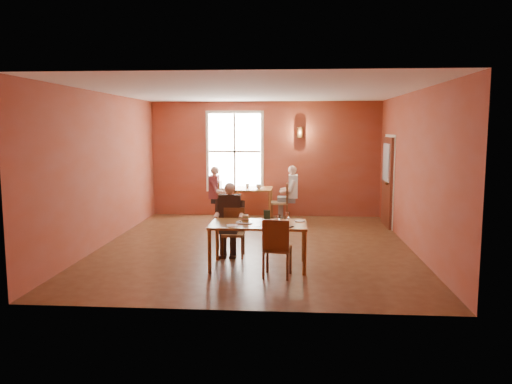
# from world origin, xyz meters

# --- Properties ---
(ground) EXTENTS (6.00, 7.00, 0.01)m
(ground) POSITION_xyz_m (0.00, 0.00, 0.00)
(ground) COLOR brown
(ground) RESTS_ON ground
(wall_back) EXTENTS (6.00, 0.04, 3.00)m
(wall_back) POSITION_xyz_m (0.00, 3.50, 1.50)
(wall_back) COLOR brown
(wall_back) RESTS_ON ground
(wall_front) EXTENTS (6.00, 0.04, 3.00)m
(wall_front) POSITION_xyz_m (0.00, -3.50, 1.50)
(wall_front) COLOR brown
(wall_front) RESTS_ON ground
(wall_left) EXTENTS (0.04, 7.00, 3.00)m
(wall_left) POSITION_xyz_m (-3.00, 0.00, 1.50)
(wall_left) COLOR brown
(wall_left) RESTS_ON ground
(wall_right) EXTENTS (0.04, 7.00, 3.00)m
(wall_right) POSITION_xyz_m (3.00, 0.00, 1.50)
(wall_right) COLOR brown
(wall_right) RESTS_ON ground
(ceiling) EXTENTS (6.00, 7.00, 0.04)m
(ceiling) POSITION_xyz_m (0.00, 0.00, 3.00)
(ceiling) COLOR white
(ceiling) RESTS_ON wall_back
(window) EXTENTS (1.36, 0.10, 1.96)m
(window) POSITION_xyz_m (-0.80, 3.45, 1.70)
(window) COLOR white
(window) RESTS_ON wall_back
(door) EXTENTS (0.12, 1.04, 2.10)m
(door) POSITION_xyz_m (2.94, 2.30, 1.05)
(door) COLOR maroon
(door) RESTS_ON ground
(wall_sconce) EXTENTS (0.16, 0.16, 0.28)m
(wall_sconce) POSITION_xyz_m (0.90, 3.40, 2.20)
(wall_sconce) COLOR brown
(wall_sconce) RESTS_ON wall_back
(main_table) EXTENTS (1.59, 0.89, 0.75)m
(main_table) POSITION_xyz_m (0.17, -1.48, 0.37)
(main_table) COLOR brown
(main_table) RESTS_ON ground
(chair_diner_main) EXTENTS (0.38, 0.38, 0.87)m
(chair_diner_main) POSITION_xyz_m (-0.33, -0.83, 0.44)
(chair_diner_main) COLOR #3F220C
(chair_diner_main) RESTS_ON ground
(diner_main) EXTENTS (0.51, 0.51, 1.27)m
(diner_main) POSITION_xyz_m (-0.33, -0.86, 0.64)
(diner_main) COLOR black
(diner_main) RESTS_ON ground
(chair_empty) EXTENTS (0.46, 0.46, 0.93)m
(chair_empty) POSITION_xyz_m (0.49, -1.99, 0.46)
(chair_empty) COLOR brown
(chair_empty) RESTS_ON ground
(plate_food) EXTENTS (0.37, 0.37, 0.04)m
(plate_food) POSITION_xyz_m (-0.07, -1.50, 0.76)
(plate_food) COLOR silver
(plate_food) RESTS_ON main_table
(sandwich) EXTENTS (0.11, 0.10, 0.11)m
(sandwich) POSITION_xyz_m (-0.05, -1.43, 0.80)
(sandwich) COLOR tan
(sandwich) RESTS_ON main_table
(goblet_a) EXTENTS (0.10, 0.10, 0.19)m
(goblet_a) POSITION_xyz_m (0.64, -1.38, 0.84)
(goblet_a) COLOR white
(goblet_a) RESTS_ON main_table
(goblet_c) EXTENTS (0.08, 0.08, 0.19)m
(goblet_c) POSITION_xyz_m (0.50, -1.65, 0.84)
(goblet_c) COLOR silver
(goblet_c) RESTS_ON main_table
(menu_stand) EXTENTS (0.12, 0.07, 0.18)m
(menu_stand) POSITION_xyz_m (0.29, -1.23, 0.84)
(menu_stand) COLOR #253C2D
(menu_stand) RESTS_ON main_table
(knife) EXTENTS (0.19, 0.04, 0.00)m
(knife) POSITION_xyz_m (0.10, -1.74, 0.75)
(knife) COLOR silver
(knife) RESTS_ON main_table
(napkin) EXTENTS (0.20, 0.20, 0.01)m
(napkin) POSITION_xyz_m (-0.25, -1.71, 0.75)
(napkin) COLOR white
(napkin) RESTS_ON main_table
(side_plate) EXTENTS (0.22, 0.22, 0.01)m
(side_plate) POSITION_xyz_m (0.85, -1.28, 0.75)
(side_plate) COLOR white
(side_plate) RESTS_ON main_table
(sunglasses) EXTENTS (0.12, 0.12, 0.02)m
(sunglasses) POSITION_xyz_m (0.68, -1.80, 0.75)
(sunglasses) COLOR black
(sunglasses) RESTS_ON main_table
(second_table) EXTENTS (0.93, 0.93, 0.82)m
(second_table) POSITION_xyz_m (-0.25, 2.79, 0.41)
(second_table) COLOR brown
(second_table) RESTS_ON ground
(chair_diner_white) EXTENTS (0.42, 0.42, 0.95)m
(chair_diner_white) POSITION_xyz_m (0.40, 2.79, 0.47)
(chair_diner_white) COLOR #3C2512
(chair_diner_white) RESTS_ON ground
(diner_white) EXTENTS (0.53, 0.53, 1.33)m
(diner_white) POSITION_xyz_m (0.43, 2.79, 0.67)
(diner_white) COLOR silver
(diner_white) RESTS_ON ground
(chair_diner_maroon) EXTENTS (0.44, 0.44, 0.99)m
(chair_diner_maroon) POSITION_xyz_m (-0.90, 2.79, 0.49)
(chair_diner_maroon) COLOR #482214
(chair_diner_maroon) RESTS_ON ground
(diner_maroon) EXTENTS (0.53, 0.53, 1.32)m
(diner_maroon) POSITION_xyz_m (-0.93, 2.79, 0.66)
(diner_maroon) COLOR #5C1017
(diner_maroon) RESTS_ON ground
(cup_a) EXTENTS (0.14, 0.14, 0.10)m
(cup_a) POSITION_xyz_m (-0.12, 2.71, 0.87)
(cup_a) COLOR white
(cup_a) RESTS_ON second_table
(cup_b) EXTENTS (0.12, 0.12, 0.09)m
(cup_b) POSITION_xyz_m (-0.42, 2.90, 0.86)
(cup_b) COLOR silver
(cup_b) RESTS_ON second_table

